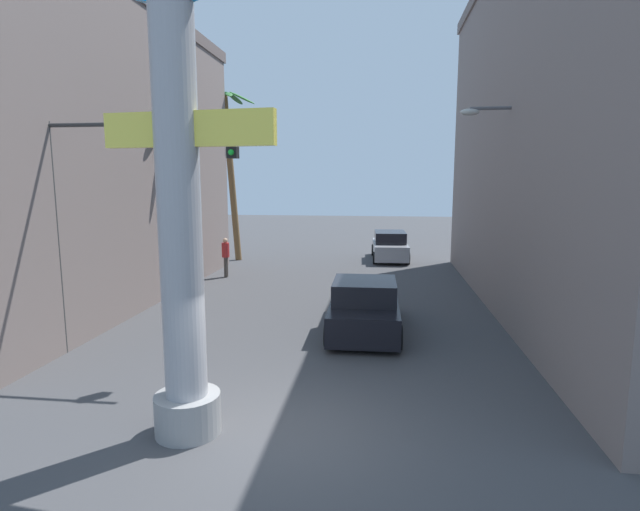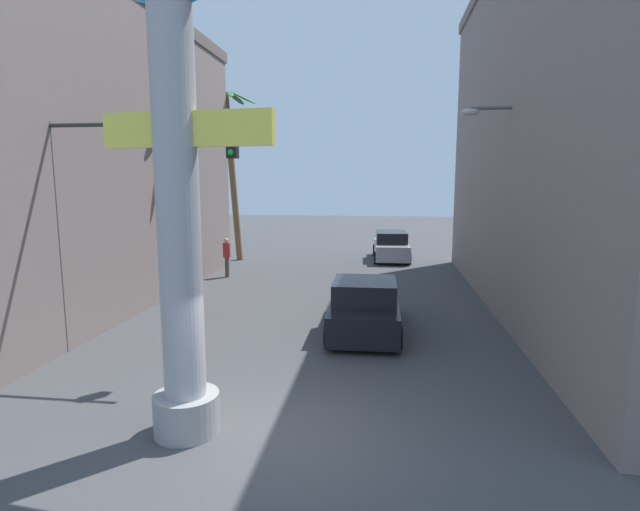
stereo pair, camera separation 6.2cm
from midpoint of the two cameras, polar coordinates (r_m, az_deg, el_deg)
ground_plane at (r=18.52m, az=2.09°, el=-5.02°), size 86.02×86.02×0.00m
building_left at (r=20.19m, az=-26.61°, el=10.38°), size 6.52×16.64×10.58m
building_right at (r=19.04m, az=32.58°, el=12.44°), size 8.62×20.05×12.14m
neon_sign_pole at (r=8.52m, az=-15.96°, el=11.91°), size 3.29×1.14×10.30m
street_lamp at (r=16.10m, az=23.02°, el=6.79°), size 2.62×0.28×6.59m
crossing_sign at (r=10.44m, az=31.78°, el=-6.88°), size 0.47×0.47×2.78m
traffic_light_mast at (r=12.98m, az=-21.97°, el=6.81°), size 5.44×0.32×5.77m
car_lead at (r=14.64m, az=5.25°, el=-5.92°), size 2.09×4.64×1.56m
car_far at (r=27.79m, az=8.18°, el=1.04°), size 2.08×4.40×1.56m
palm_tree_mid_left at (r=19.34m, az=-17.66°, el=7.86°), size 2.91×2.68×6.29m
palm_tree_far_left at (r=27.55m, az=-9.95°, el=10.62°), size 2.73×2.93×8.96m
palm_tree_near_right at (r=13.85m, az=29.56°, el=6.42°), size 2.68×2.61×6.46m
pedestrian_far_left at (r=22.90m, az=-10.54°, el=0.14°), size 0.37×0.37×1.78m
pedestrian_mid_right at (r=16.36m, az=21.07°, el=-3.94°), size 0.38×0.38×1.67m
fire_hydrant at (r=12.25m, az=27.13°, el=-11.51°), size 0.22×0.22×0.72m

